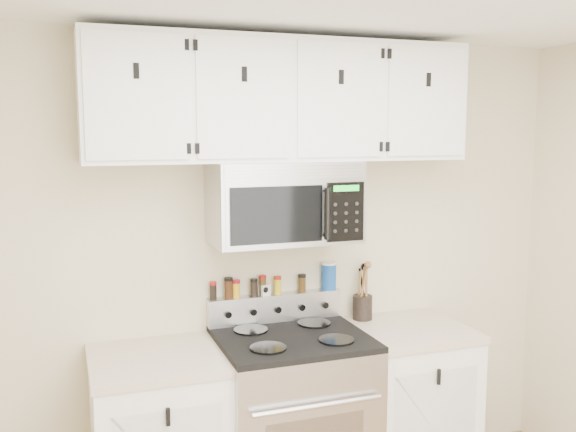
{
  "coord_description": "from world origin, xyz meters",
  "views": [
    {
      "loc": [
        -1.09,
        -1.57,
        2.0
      ],
      "look_at": [
        -0.02,
        1.45,
        1.57
      ],
      "focal_mm": 40.0,
      "sensor_mm": 36.0,
      "label": 1
    }
  ],
  "objects_px": {
    "utensil_crock": "(362,305)",
    "salt_canister": "(329,276)",
    "range": "(292,421)",
    "microwave": "(284,202)"
  },
  "relations": [
    {
      "from": "range",
      "to": "microwave",
      "type": "distance_m",
      "value": 1.15
    },
    {
      "from": "range",
      "to": "utensil_crock",
      "type": "height_order",
      "value": "utensil_crock"
    },
    {
      "from": "range",
      "to": "utensil_crock",
      "type": "relative_size",
      "value": 3.39
    },
    {
      "from": "range",
      "to": "microwave",
      "type": "height_order",
      "value": "microwave"
    },
    {
      "from": "utensil_crock",
      "to": "range",
      "type": "bearing_deg",
      "value": -155.64
    },
    {
      "from": "salt_canister",
      "to": "microwave",
      "type": "bearing_deg",
      "value": -154.21
    },
    {
      "from": "utensil_crock",
      "to": "salt_canister",
      "type": "relative_size",
      "value": 2.09
    },
    {
      "from": "microwave",
      "to": "utensil_crock",
      "type": "xyz_separation_m",
      "value": [
        0.51,
        0.11,
        -0.63
      ]
    },
    {
      "from": "range",
      "to": "microwave",
      "type": "xyz_separation_m",
      "value": [
        0.0,
        0.13,
        1.14
      ]
    },
    {
      "from": "microwave",
      "to": "utensil_crock",
      "type": "distance_m",
      "value": 0.82
    }
  ]
}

